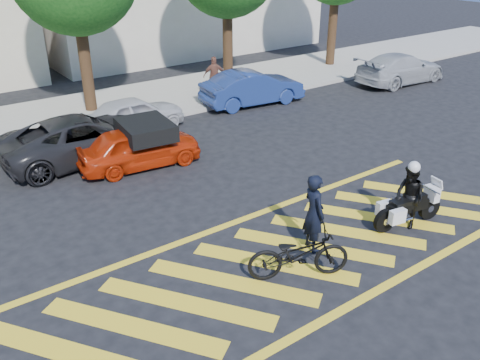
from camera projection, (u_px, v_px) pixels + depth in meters
ground at (296, 254)px, 11.18m from camera, size 90.00×90.00×0.00m
sidewalk at (92, 111)px, 19.88m from camera, size 60.00×5.00×0.15m
crosswalk at (294, 255)px, 11.15m from camera, size 12.33×4.00×0.01m
officer_bike at (314, 213)px, 11.00m from camera, size 0.57×0.74×1.81m
bicycle at (299, 254)px, 10.23m from camera, size 2.19×1.60×1.10m
police_motorcycle at (408, 208)px, 12.09m from camera, size 1.96×0.75×0.87m
officer_moto at (409, 197)px, 11.94m from camera, size 0.71×0.85×1.56m
red_convertible at (139, 147)px, 15.12m from camera, size 3.81×1.87×1.25m
parked_mid_left at (83, 138)px, 15.59m from camera, size 5.07×2.48×1.39m
parked_mid_right at (134, 114)px, 17.87m from camera, size 3.72×1.69×1.24m
parked_right at (253, 88)px, 20.61m from camera, size 4.38×1.98×1.40m
parked_far_right at (401, 68)px, 23.59m from camera, size 4.79×2.07×1.37m
pedestrian_right at (215, 76)px, 21.29m from camera, size 1.03×0.74×1.62m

